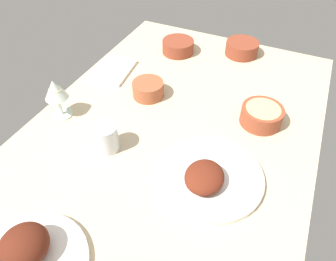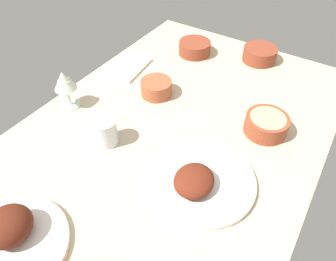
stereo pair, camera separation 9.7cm
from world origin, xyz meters
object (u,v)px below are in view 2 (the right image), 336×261
(plate_center_main, at_px, (10,237))
(folded_napkin, at_px, (127,67))
(bowl_pasta, at_px, (195,47))
(bowl_potatoes, at_px, (266,124))
(water_tumbler, at_px, (106,132))
(bowl_onions, at_px, (260,54))
(plate_near_viewer, at_px, (200,181))
(wine_glass, at_px, (64,82))
(bowl_sauce, at_px, (156,87))

(plate_center_main, xyz_separation_m, folded_napkin, (-0.74, -0.24, -0.02))
(bowl_pasta, xyz_separation_m, bowl_potatoes, (0.30, 0.43, 0.00))
(bowl_potatoes, bearing_deg, water_tumbler, -52.08)
(bowl_onions, distance_m, water_tumbler, 0.74)
(plate_near_viewer, height_order, bowl_pasta, plate_near_viewer)
(bowl_onions, xyz_separation_m, wine_glass, (0.64, -0.45, 0.07))
(bowl_onions, bearing_deg, wine_glass, -35.04)
(wine_glass, bearing_deg, bowl_sauce, 134.80)
(bowl_onions, xyz_separation_m, bowl_pasta, (0.10, -0.26, -0.00))
(plate_center_main, relative_size, water_tumbler, 3.04)
(bowl_onions, distance_m, bowl_pasta, 0.27)
(plate_near_viewer, bearing_deg, bowl_sauce, -129.71)
(water_tumbler, bearing_deg, bowl_potatoes, 127.92)
(plate_near_viewer, bearing_deg, bowl_potatoes, 165.63)
(plate_near_viewer, relative_size, bowl_pasta, 2.15)
(bowl_potatoes, bearing_deg, folded_napkin, -95.00)
(plate_near_viewer, height_order, water_tumbler, water_tumbler)
(plate_center_main, distance_m, plate_near_viewer, 0.48)
(water_tumbler, bearing_deg, bowl_sauce, -178.46)
(plate_near_viewer, height_order, wine_glass, wine_glass)
(folded_napkin, bearing_deg, bowl_potatoes, 85.00)
(bowl_sauce, xyz_separation_m, bowl_potatoes, (-0.03, 0.40, 0.00))
(bowl_potatoes, bearing_deg, bowl_sauce, -86.29)
(bowl_sauce, relative_size, bowl_potatoes, 0.83)
(bowl_sauce, height_order, water_tumbler, water_tumbler)
(plate_near_viewer, bearing_deg, wine_glass, -95.71)
(plate_near_viewer, xyz_separation_m, bowl_sauce, (-0.27, -0.33, 0.01))
(plate_center_main, relative_size, plate_near_viewer, 0.91)
(plate_center_main, distance_m, folded_napkin, 0.77)
(bowl_potatoes, distance_m, water_tumbler, 0.50)
(bowl_pasta, bearing_deg, water_tumbler, 2.92)
(plate_center_main, height_order, bowl_sauce, plate_center_main)
(plate_center_main, xyz_separation_m, plate_near_viewer, (-0.38, 0.29, -0.01))
(bowl_pasta, bearing_deg, bowl_sauce, 4.12)
(plate_center_main, bearing_deg, plate_near_viewer, 143.04)
(bowl_potatoes, bearing_deg, wine_glass, -68.64)
(plate_center_main, distance_m, water_tumbler, 0.38)
(plate_near_viewer, relative_size, water_tumbler, 3.34)
(plate_center_main, bearing_deg, water_tumbler, -175.23)
(wine_glass, bearing_deg, bowl_pasta, 160.27)
(bowl_onions, relative_size, bowl_potatoes, 1.02)
(bowl_onions, relative_size, water_tumbler, 1.58)
(plate_center_main, bearing_deg, bowl_pasta, -176.37)
(wine_glass, height_order, water_tumbler, wine_glass)
(plate_near_viewer, xyz_separation_m, wine_glass, (-0.05, -0.55, 0.08))
(plate_near_viewer, bearing_deg, bowl_onions, -172.18)
(bowl_onions, xyz_separation_m, bowl_potatoes, (0.40, 0.17, 0.00))
(wine_glass, xyz_separation_m, water_tumbler, (0.07, 0.23, -0.06))
(plate_near_viewer, xyz_separation_m, bowl_onions, (-0.70, -0.10, 0.01))
(wine_glass, bearing_deg, bowl_onions, 144.96)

